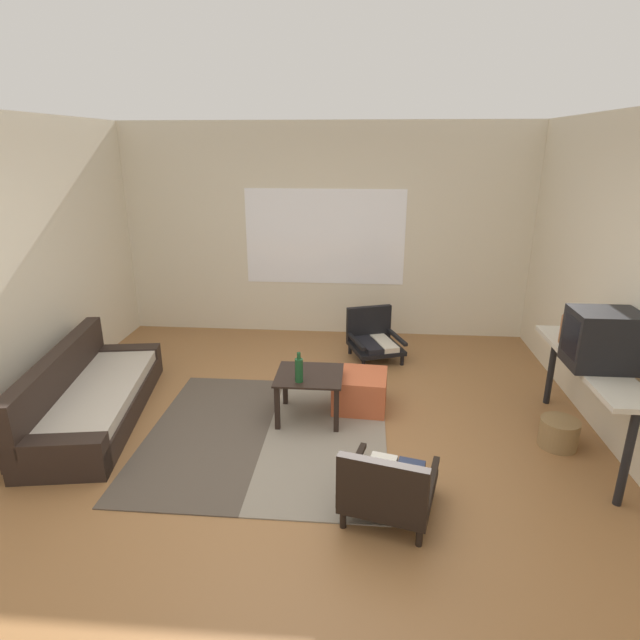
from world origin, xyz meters
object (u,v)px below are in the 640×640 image
object	(u,v)px
armchair_striped_foreground	(388,487)
console_shelf	(589,370)
ottoman_orange	(360,391)
crt_television	(603,339)
couch	(90,398)
armchair_by_window	(373,338)
coffee_table	(309,383)
wicker_basket	(559,433)
clay_vase	(576,330)
glass_bottle	(299,370)

from	to	relation	value
armchair_striped_foreground	console_shelf	bearing A→B (deg)	32.26
ottoman_orange	crt_television	world-z (taller)	crt_television
couch	ottoman_orange	size ratio (longest dim) A/B	4.29
armchair_striped_foreground	crt_television	distance (m)	2.02
armchair_by_window	ottoman_orange	bearing A→B (deg)	-96.37
armchair_by_window	console_shelf	world-z (taller)	console_shelf
coffee_table	crt_television	world-z (taller)	crt_television
ottoman_orange	crt_television	xyz separation A→B (m)	(1.83, -0.64, 0.84)
armchair_by_window	ottoman_orange	distance (m)	1.29
armchair_by_window	armchair_striped_foreground	distance (m)	2.83
crt_television	wicker_basket	world-z (taller)	crt_television
coffee_table	clay_vase	distance (m)	2.37
console_shelf	wicker_basket	size ratio (longest dim) A/B	5.21
glass_bottle	ottoman_orange	bearing A→B (deg)	36.31
armchair_striped_foreground	crt_television	xyz separation A→B (m)	(1.63, 0.90, 0.77)
armchair_by_window	wicker_basket	size ratio (longest dim) A/B	2.29
crt_television	console_shelf	bearing A→B (deg)	88.62
armchair_by_window	crt_television	distance (m)	2.68
console_shelf	glass_bottle	distance (m)	2.38
armchair_by_window	coffee_table	bearing A→B (deg)	-111.74
console_shelf	crt_television	size ratio (longest dim) A/B	3.35
armchair_by_window	crt_television	world-z (taller)	crt_television
console_shelf	glass_bottle	bearing A→B (deg)	177.13
couch	crt_television	distance (m)	4.40
clay_vase	wicker_basket	distance (m)	0.89
couch	ottoman_orange	distance (m)	2.51
crt_television	glass_bottle	world-z (taller)	crt_television
armchair_striped_foreground	glass_bottle	distance (m)	1.40
glass_bottle	wicker_basket	world-z (taller)	glass_bottle
armchair_by_window	ottoman_orange	world-z (taller)	armchair_by_window
clay_vase	couch	bearing A→B (deg)	-176.63
couch	clay_vase	world-z (taller)	clay_vase
crt_television	ottoman_orange	bearing A→B (deg)	160.65
clay_vase	console_shelf	bearing A→B (deg)	-90.00
couch	armchair_striped_foreground	distance (m)	2.91
armchair_by_window	ottoman_orange	size ratio (longest dim) A/B	1.46
couch	ottoman_orange	bearing A→B (deg)	9.32
crt_television	wicker_basket	xyz separation A→B (m)	(-0.16, 0.11, -0.89)
clay_vase	glass_bottle	size ratio (longest dim) A/B	1.18
armchair_by_window	clay_vase	distance (m)	2.32
coffee_table	armchair_by_window	world-z (taller)	armchair_by_window
couch	crt_television	bearing A→B (deg)	-3.14
console_shelf	clay_vase	xyz separation A→B (m)	(0.00, 0.36, 0.22)
wicker_basket	glass_bottle	bearing A→B (deg)	176.29
crt_television	clay_vase	distance (m)	0.50
armchair_striped_foreground	couch	bearing A→B (deg)	157.01
wicker_basket	ottoman_orange	bearing A→B (deg)	162.20
crt_television	glass_bottle	xyz separation A→B (m)	(-2.37, 0.25, -0.45)
armchair_striped_foreground	clay_vase	distance (m)	2.25
armchair_striped_foreground	clay_vase	world-z (taller)	clay_vase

